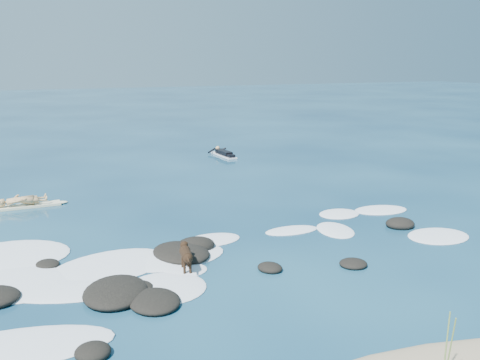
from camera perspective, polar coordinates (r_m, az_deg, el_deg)
name	(u,v)px	position (r m, az deg, el deg)	size (l,w,h in m)	color
ground	(240,247)	(14.88, -0.05, -7.13)	(160.00, 160.00, 0.00)	#0A2642
reef_rocks	(259,268)	(13.22, 2.05, -9.37)	(14.37, 6.03, 0.47)	black
breaking_foam	(155,263)	(13.88, -9.05, -8.78)	(14.46, 7.52, 0.12)	white
standing_surfer_rig	(21,189)	(19.94, -22.35, -0.86)	(3.05, 0.63, 1.73)	#ECE8BD
paddling_surfer_rig	(224,153)	(28.27, -1.76, 2.84)	(1.10, 2.47, 0.43)	white
dog	(186,254)	(13.16, -5.79, -7.86)	(0.38, 1.08, 0.68)	black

